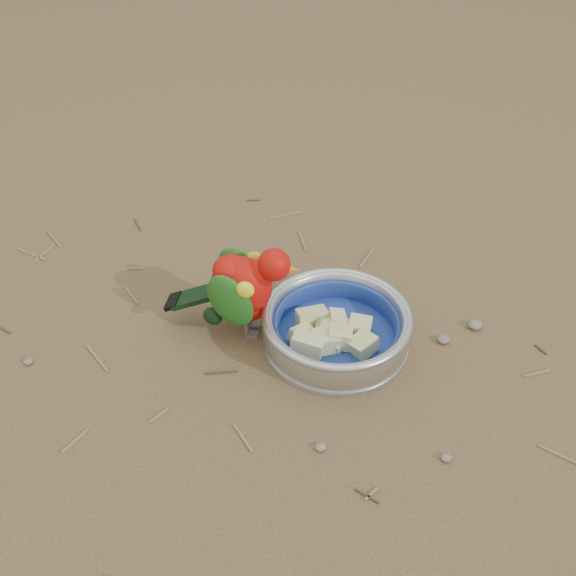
{
  "coord_description": "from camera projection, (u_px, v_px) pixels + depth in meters",
  "views": [
    {
      "loc": [
        -0.08,
        -0.66,
        0.68
      ],
      "look_at": [
        0.04,
        0.05,
        0.08
      ],
      "focal_mm": 40.0,
      "sensor_mm": 36.0,
      "label": 1
    }
  ],
  "objects": [
    {
      "name": "ground",
      "position": [
        265.0,
        356.0,
        0.95
      ],
      "size": [
        60.0,
        60.0,
        0.0
      ],
      "primitive_type": "plane",
      "color": "brown"
    },
    {
      "name": "ground_debris",
      "position": [
        291.0,
        341.0,
        0.96
      ],
      "size": [
        0.9,
        0.8,
        0.01
      ],
      "primitive_type": null,
      "color": "olive",
      "rests_on": "ground"
    },
    {
      "name": "food_bowl",
      "position": [
        336.0,
        340.0,
        0.96
      ],
      "size": [
        0.22,
        0.22,
        0.02
      ],
      "primitive_type": "cylinder",
      "color": "#B2B2BA",
      "rests_on": "ground"
    },
    {
      "name": "lory_parrot",
      "position": [
        244.0,
        293.0,
        0.94
      ],
      "size": [
        0.2,
        0.14,
        0.15
      ],
      "primitive_type": null,
      "rotation": [
        0.0,
        0.0,
        -1.89
      ],
      "color": "#B00D07",
      "rests_on": "ground"
    },
    {
      "name": "bowl_wall",
      "position": [
        337.0,
        325.0,
        0.94
      ],
      "size": [
        0.22,
        0.22,
        0.04
      ],
      "primitive_type": null,
      "color": "#B2B2BA",
      "rests_on": "food_bowl"
    },
    {
      "name": "fruit_wedges",
      "position": [
        336.0,
        329.0,
        0.95
      ],
      "size": [
        0.13,
        0.13,
        0.03
      ],
      "primitive_type": null,
      "color": "#CECA86",
      "rests_on": "food_bowl"
    }
  ]
}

